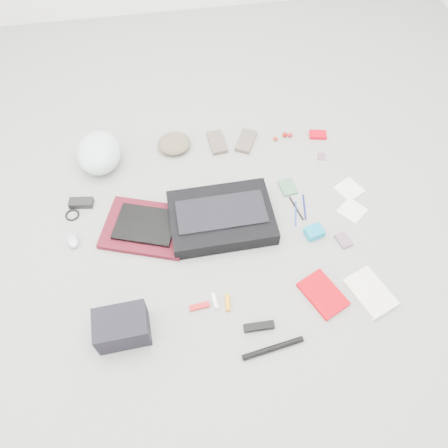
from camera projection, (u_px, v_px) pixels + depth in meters
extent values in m
plane|color=gray|center=(224.00, 229.00, 2.19)|extent=(4.00, 4.00, 0.00)
cube|color=black|center=(221.00, 218.00, 2.18)|extent=(0.52, 0.37, 0.09)
cube|color=black|center=(221.00, 212.00, 2.14)|extent=(0.44, 0.21, 0.01)
cube|color=#520E1A|center=(146.00, 227.00, 2.18)|extent=(0.49, 0.43, 0.03)
cube|color=black|center=(145.00, 225.00, 2.16)|extent=(0.34, 0.30, 0.02)
ellipsoid|color=silver|center=(99.00, 153.00, 2.36)|extent=(0.25, 0.30, 0.18)
ellipsoid|color=brown|center=(174.00, 143.00, 2.48)|extent=(0.19, 0.18, 0.07)
cube|color=brown|center=(217.00, 142.00, 2.51)|extent=(0.10, 0.18, 0.03)
cube|color=brown|center=(246.00, 141.00, 2.52)|extent=(0.15, 0.19, 0.03)
cube|color=black|center=(81.00, 203.00, 2.27)|extent=(0.13, 0.07, 0.03)
torus|color=black|center=(72.00, 215.00, 2.24)|extent=(0.09, 0.09, 0.01)
ellipsoid|color=#AFAEBA|center=(73.00, 241.00, 2.14)|extent=(0.08, 0.10, 0.03)
cube|color=black|center=(122.00, 327.00, 1.84)|extent=(0.23, 0.17, 0.14)
cube|color=#B51214|center=(199.00, 306.00, 1.96)|extent=(0.09, 0.03, 0.01)
cylinder|color=white|center=(215.00, 301.00, 1.97)|extent=(0.03, 0.08, 0.02)
cylinder|color=orange|center=(228.00, 303.00, 1.96)|extent=(0.03, 0.08, 0.02)
cube|color=black|center=(259.00, 327.00, 1.90)|extent=(0.14, 0.04, 0.03)
cylinder|color=black|center=(273.00, 348.00, 1.85)|extent=(0.27, 0.06, 0.03)
cube|color=#D3000B|center=(323.00, 294.00, 1.99)|extent=(0.22, 0.25, 0.02)
cube|color=#E8E4C4|center=(370.00, 292.00, 1.99)|extent=(0.22, 0.26, 0.02)
cube|color=#3D6C4A|center=(288.00, 187.00, 2.34)|extent=(0.09, 0.11, 0.01)
cylinder|color=#2742A3|center=(296.00, 213.00, 2.24)|extent=(0.05, 0.15, 0.01)
cylinder|color=black|center=(296.00, 208.00, 2.26)|extent=(0.04, 0.16, 0.01)
cylinder|color=navy|center=(304.00, 207.00, 2.27)|extent=(0.04, 0.16, 0.01)
cube|color=#0A92B9|center=(314.00, 232.00, 2.16)|extent=(0.10, 0.09, 0.04)
cube|color=slate|center=(343.00, 240.00, 2.15)|extent=(0.08, 0.10, 0.02)
cube|color=white|center=(349.00, 189.00, 2.33)|extent=(0.16, 0.16, 0.01)
cube|color=white|center=(352.00, 211.00, 2.26)|extent=(0.17, 0.17, 0.01)
sphere|color=#AD231C|center=(275.00, 139.00, 2.53)|extent=(0.03, 0.03, 0.03)
sphere|color=#A70D08|center=(285.00, 135.00, 2.54)|extent=(0.04, 0.04, 0.03)
sphere|color=#A2151A|center=(290.00, 135.00, 2.54)|extent=(0.03, 0.03, 0.03)
cube|color=red|center=(318.00, 135.00, 2.55)|extent=(0.11, 0.08, 0.02)
cube|color=#765768|center=(321.00, 156.00, 2.46)|extent=(0.06, 0.06, 0.00)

